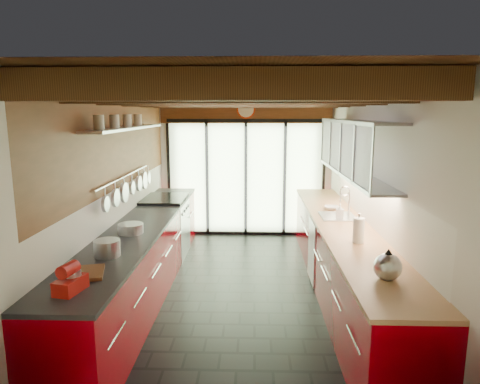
{
  "coord_description": "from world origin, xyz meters",
  "views": [
    {
      "loc": [
        0.15,
        -5.2,
        2.29
      ],
      "look_at": [
        -0.03,
        0.4,
        1.25
      ],
      "focal_mm": 32.0,
      "sensor_mm": 36.0,
      "label": 1
    }
  ],
  "objects": [
    {
      "name": "pot_large",
      "position": [
        -1.27,
        -1.27,
        1.0
      ],
      "size": [
        0.32,
        0.32,
        0.16
      ],
      "primitive_type": "cylinder",
      "rotation": [
        0.0,
        0.0,
        0.36
      ],
      "color": "silver",
      "rests_on": "left_counter"
    },
    {
      "name": "range_stove",
      "position": [
        -1.28,
        1.45,
        0.47
      ],
      "size": [
        0.66,
        0.9,
        0.97
      ],
      "color": "silver",
      "rests_on": "ground"
    },
    {
      "name": "left_counter",
      "position": [
        -1.28,
        0.0,
        0.46
      ],
      "size": [
        0.68,
        5.0,
        0.92
      ],
      "color": "#920009",
      "rests_on": "ground"
    },
    {
      "name": "soap_bottle",
      "position": [
        1.27,
        0.25,
        1.03
      ],
      "size": [
        0.11,
        0.12,
        0.21
      ],
      "primitive_type": "imported",
      "rotation": [
        0.0,
        0.0,
        -0.21
      ],
      "color": "silver",
      "rests_on": "right_counter"
    },
    {
      "name": "paper_towel",
      "position": [
        1.27,
        -0.76,
        1.05
      ],
      "size": [
        0.13,
        0.13,
        0.32
      ],
      "color": "white",
      "rests_on": "right_counter"
    },
    {
      "name": "kettle",
      "position": [
        1.27,
        -1.77,
        1.04
      ],
      "size": [
        0.24,
        0.29,
        0.28
      ],
      "color": "silver",
      "rests_on": "right_counter"
    },
    {
      "name": "sink_assembly",
      "position": [
        1.29,
        0.4,
        0.96
      ],
      "size": [
        0.45,
        0.52,
        0.43
      ],
      "color": "silver",
      "rests_on": "right_counter"
    },
    {
      "name": "upper_cabinets_right",
      "position": [
        1.43,
        0.3,
        1.85
      ],
      "size": [
        0.34,
        3.0,
        3.0
      ],
      "color": "silver",
      "rests_on": "ground"
    },
    {
      "name": "ground",
      "position": [
        0.0,
        0.0,
        0.0
      ],
      "size": [
        5.5,
        5.5,
        0.0
      ],
      "primitive_type": "plane",
      "color": "black",
      "rests_on": "ground"
    },
    {
      "name": "right_counter",
      "position": [
        1.27,
        0.0,
        0.46
      ],
      "size": [
        0.68,
        5.0,
        0.92
      ],
      "color": "#920009",
      "rests_on": "ground"
    },
    {
      "name": "stand_mixer",
      "position": [
        -1.27,
        -2.11,
        1.02
      ],
      "size": [
        0.21,
        0.29,
        0.24
      ],
      "color": "#B7150E",
      "rests_on": "left_counter"
    },
    {
      "name": "pot_small",
      "position": [
        -1.27,
        -0.47,
        0.98
      ],
      "size": [
        0.35,
        0.35,
        0.11
      ],
      "primitive_type": "cylinder",
      "rotation": [
        0.0,
        0.0,
        0.26
      ],
      "color": "silver",
      "rests_on": "left_counter"
    },
    {
      "name": "glass_door",
      "position": [
        0.0,
        2.69,
        1.66
      ],
      "size": [
        2.95,
        0.1,
        2.9
      ],
      "color": "#C6EAAD",
      "rests_on": "ground"
    },
    {
      "name": "ceiling_beams",
      "position": [
        -0.0,
        0.38,
        2.46
      ],
      "size": [
        3.14,
        5.06,
        4.9
      ],
      "color": "#593316",
      "rests_on": "ground"
    },
    {
      "name": "bowl",
      "position": [
        1.27,
        0.84,
        0.94
      ],
      "size": [
        0.22,
        0.22,
        0.05
      ],
      "primitive_type": "imported",
      "rotation": [
        0.0,
        0.0,
        -0.09
      ],
      "color": "silver",
      "rests_on": "right_counter"
    },
    {
      "name": "left_wall_fixtures",
      "position": [
        -1.47,
        0.29,
        1.78
      ],
      "size": [
        0.28,
        2.6,
        0.96
      ],
      "color": "silver",
      "rests_on": "ground"
    },
    {
      "name": "room_shell",
      "position": [
        0.0,
        0.0,
        1.65
      ],
      "size": [
        5.5,
        5.5,
        5.5
      ],
      "color": "silver",
      "rests_on": "ground"
    },
    {
      "name": "cutting_board",
      "position": [
        -1.27,
        -1.75,
        0.93
      ],
      "size": [
        0.33,
        0.4,
        0.03
      ],
      "primitive_type": "cube",
      "rotation": [
        0.0,
        0.0,
        0.27
      ],
      "color": "brown",
      "rests_on": "left_counter"
    }
  ]
}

